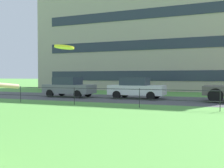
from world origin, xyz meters
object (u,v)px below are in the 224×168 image
at_px(car_white_center, 136,88).
at_px(frisbee, 64,47).
at_px(car_grey_left, 69,87).
at_px(apartment_building_background, 153,22).

bearing_deg(car_white_center, frisbee, -77.68).
xyz_separation_m(car_grey_left, car_white_center, (5.43, 0.35, 0.00)).
relative_size(frisbee, car_grey_left, 0.09).
bearing_deg(car_grey_left, car_white_center, 3.72).
bearing_deg(frisbee, car_white_center, 102.32).
distance_m(car_grey_left, car_white_center, 5.44).
xyz_separation_m(frisbee, apartment_building_background, (-5.30, 29.57, 6.66)).
bearing_deg(car_white_center, apartment_building_background, 97.96).
distance_m(frisbee, apartment_building_background, 30.77).
xyz_separation_m(frisbee, car_grey_left, (-8.66, 14.45, -1.23)).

